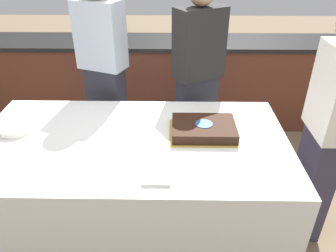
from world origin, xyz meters
TOP-DOWN VIEW (x-y plane):
  - ground_plane at (0.00, 0.00)m, footprint 14.00×14.00m
  - back_counter at (0.00, 1.61)m, footprint 4.40×0.58m
  - dining_table at (0.00, 0.00)m, footprint 1.98×1.07m
  - cake at (0.46, 0.08)m, footprint 0.45×0.34m
  - plate_stack at (-0.77, 0.08)m, footprint 0.20×0.20m
  - side_plate_near_cake at (0.49, 0.39)m, footprint 0.18×0.18m
  - utensil_pile at (0.17, -0.39)m, footprint 0.16×0.12m
  - person_cutting_cake at (0.46, 0.76)m, footprint 0.43×0.37m
  - person_seated_right at (1.21, 0.00)m, footprint 0.22×0.35m
  - person_standing_back at (-0.30, 0.76)m, footprint 0.41×0.32m

SIDE VIEW (x-z plane):
  - ground_plane at x=0.00m, z-range 0.00..0.00m
  - dining_table at x=0.00m, z-range 0.00..0.76m
  - back_counter at x=0.00m, z-range 0.00..0.92m
  - side_plate_near_cake at x=0.49m, z-range 0.76..0.76m
  - utensil_pile at x=0.17m, z-range 0.76..0.78m
  - plate_stack at x=-0.77m, z-range 0.76..0.80m
  - cake at x=0.46m, z-range 0.76..0.83m
  - person_seated_right at x=1.21m, z-range 0.04..1.62m
  - person_cutting_cake at x=0.46m, z-range 0.03..1.64m
  - person_standing_back at x=-0.30m, z-range 0.05..1.74m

